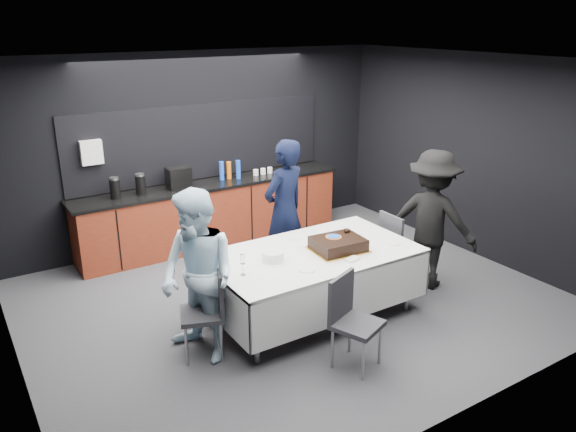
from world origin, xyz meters
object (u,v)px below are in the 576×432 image
(person_left, at_px, (198,277))
(chair_left, at_px, (209,306))
(person_center, at_px, (284,210))
(champagne_flute, at_px, (243,260))
(chair_right, at_px, (396,243))
(cake_assembly, at_px, (338,244))
(plate_stack, at_px, (273,256))
(person_right, at_px, (432,220))
(party_table, at_px, (312,263))
(chair_near, at_px, (350,315))

(person_left, bearing_deg, chair_left, 67.48)
(person_center, relative_size, person_left, 1.06)
(champagne_flute, distance_m, chair_right, 2.37)
(cake_assembly, distance_m, chair_right, 1.20)
(champagne_flute, bearing_deg, chair_left, 178.72)
(plate_stack, bearing_deg, champagne_flute, -161.77)
(plate_stack, xyz_separation_m, champagne_flute, (-0.44, -0.15, 0.11))
(cake_assembly, xyz_separation_m, person_left, (-1.67, 0.03, 0.02))
(person_left, relative_size, person_right, 0.99)
(cake_assembly, bearing_deg, person_left, 179.08)
(cake_assembly, bearing_deg, person_center, 89.52)
(party_table, height_order, person_right, person_right)
(plate_stack, height_order, chair_near, chair_near)
(champagne_flute, relative_size, chair_near, 0.24)
(party_table, relative_size, plate_stack, 10.01)
(cake_assembly, height_order, chair_near, cake_assembly)
(cake_assembly, distance_m, chair_near, 1.06)
(plate_stack, xyz_separation_m, person_right, (2.17, -0.19, 0.04))
(champagne_flute, xyz_separation_m, person_center, (1.20, 1.13, -0.02))
(chair_left, relative_size, chair_right, 1.00)
(plate_stack, distance_m, person_center, 1.25)
(plate_stack, relative_size, person_left, 0.13)
(person_center, bearing_deg, cake_assembly, 73.56)
(chair_left, bearing_deg, cake_assembly, -0.59)
(chair_right, relative_size, person_left, 0.53)
(chair_left, height_order, chair_near, same)
(person_left, bearing_deg, person_right, 72.66)
(chair_right, bearing_deg, person_right, -45.50)
(party_table, relative_size, chair_right, 2.51)
(chair_right, bearing_deg, chair_left, -175.01)
(chair_left, distance_m, person_left, 0.35)
(person_center, bearing_deg, plate_stack, 36.28)
(plate_stack, xyz_separation_m, chair_right, (1.88, 0.10, -0.30))
(plate_stack, height_order, person_right, person_right)
(chair_near, relative_size, person_left, 0.53)
(person_center, bearing_deg, party_table, 58.85)
(chair_left, bearing_deg, person_center, 35.28)
(party_table, xyz_separation_m, chair_near, (-0.24, -0.99, -0.11))
(chair_left, bearing_deg, plate_stack, 9.46)
(chair_right, bearing_deg, person_left, -175.39)
(chair_right, bearing_deg, plate_stack, -176.98)
(party_table, xyz_separation_m, person_right, (1.69, -0.16, 0.23))
(plate_stack, height_order, chair_right, chair_right)
(champagne_flute, bearing_deg, person_center, 43.17)
(cake_assembly, height_order, chair_left, cake_assembly)
(champagne_flute, height_order, person_right, person_right)
(chair_right, bearing_deg, cake_assembly, -167.42)
(cake_assembly, relative_size, person_center, 0.34)
(champagne_flute, height_order, person_left, person_left)
(plate_stack, relative_size, person_right, 0.13)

